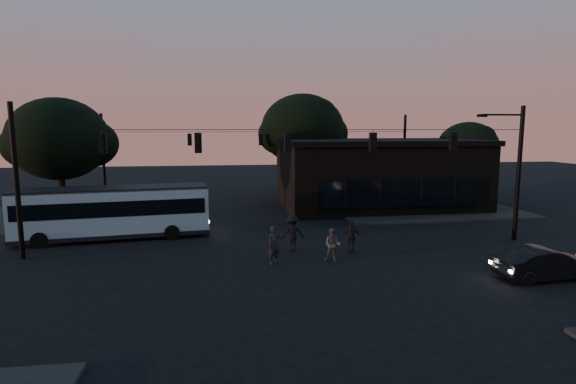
{
  "coord_description": "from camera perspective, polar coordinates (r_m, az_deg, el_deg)",
  "views": [
    {
      "loc": [
        -3.36,
        -18.74,
        6.23
      ],
      "look_at": [
        0.0,
        4.0,
        3.0
      ],
      "focal_mm": 28.0,
      "sensor_mm": 36.0,
      "label": 1
    }
  ],
  "objects": [
    {
      "name": "pedestrian_c",
      "position": [
        23.11,
        8.03,
        -5.63
      ],
      "size": [
        0.96,
        0.42,
        1.63
      ],
      "primitive_type": "imported",
      "rotation": [
        0.0,
        0.0,
        3.12
      ],
      "color": "black",
      "rests_on": "ground"
    },
    {
      "name": "sidewalk_far_right",
      "position": [
        36.68,
        16.5,
        -1.99
      ],
      "size": [
        14.0,
        10.0,
        0.15
      ],
      "primitive_type": "cube",
      "color": "black",
      "rests_on": "ground"
    },
    {
      "name": "building",
      "position": [
        37.01,
        11.15,
        2.39
      ],
      "size": [
        15.4,
        10.41,
        5.4
      ],
      "color": "black",
      "rests_on": "ground"
    },
    {
      "name": "pedestrian_d",
      "position": [
        23.13,
        0.57,
        -5.22
      ],
      "size": [
        1.25,
        0.77,
        1.88
      ],
      "primitive_type": "imported",
      "rotation": [
        0.0,
        0.0,
        3.2
      ],
      "color": "black",
      "rests_on": "ground"
    },
    {
      "name": "signal_rig_far",
      "position": [
        38.93,
        -3.46,
        5.0
      ],
      "size": [
        26.24,
        0.3,
        7.5
      ],
      "color": "black",
      "rests_on": "ground"
    },
    {
      "name": "tree_behind",
      "position": [
        41.4,
        1.85,
        7.94
      ],
      "size": [
        7.6,
        7.6,
        9.43
      ],
      "color": "black",
      "rests_on": "ground"
    },
    {
      "name": "pedestrian_b",
      "position": [
        21.48,
        5.67,
        -6.7
      ],
      "size": [
        0.94,
        0.84,
        1.58
      ],
      "primitive_type": "imported",
      "rotation": [
        0.0,
        0.0,
        -0.37
      ],
      "color": "#4B4644",
      "rests_on": "ground"
    },
    {
      "name": "car",
      "position": [
        21.76,
        29.9,
        -7.88
      ],
      "size": [
        4.13,
        1.54,
        1.35
      ],
      "primitive_type": "imported",
      "rotation": [
        0.0,
        0.0,
        1.6
      ],
      "color": "black",
      "rests_on": "ground"
    },
    {
      "name": "bus",
      "position": [
        27.4,
        -21.22,
        -2.14
      ],
      "size": [
        10.75,
        3.74,
        2.96
      ],
      "rotation": [
        0.0,
        0.0,
        0.13
      ],
      "color": "#8FACB6",
      "rests_on": "ground"
    },
    {
      "name": "signal_rig_near",
      "position": [
        23.05,
        0.0,
        3.57
      ],
      "size": [
        26.24,
        0.3,
        7.5
      ],
      "color": "black",
      "rests_on": "ground"
    },
    {
      "name": "tree_left",
      "position": [
        33.48,
        -27.09,
        6.0
      ],
      "size": [
        6.4,
        6.4,
        8.3
      ],
      "color": "black",
      "rests_on": "ground"
    },
    {
      "name": "sidewalk_far_left",
      "position": [
        34.97,
        -26.01,
        -2.96
      ],
      "size": [
        14.0,
        10.0,
        0.15
      ],
      "primitive_type": "cube",
      "color": "black",
      "rests_on": "ground"
    },
    {
      "name": "ground",
      "position": [
        20.03,
        1.7,
        -10.13
      ],
      "size": [
        120.0,
        120.0,
        0.0
      ],
      "primitive_type": "plane",
      "color": "black",
      "rests_on": "ground"
    },
    {
      "name": "pedestrian_a",
      "position": [
        20.94,
        -1.75,
        -6.77
      ],
      "size": [
        0.78,
        0.68,
        1.79
      ],
      "primitive_type": "imported",
      "rotation": [
        0.0,
        0.0,
        0.47
      ],
      "color": "black",
      "rests_on": "ground"
    },
    {
      "name": "tree_right",
      "position": [
        42.52,
        21.85,
        5.28
      ],
      "size": [
        5.2,
        5.2,
        6.86
      ],
      "color": "black",
      "rests_on": "ground"
    }
  ]
}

